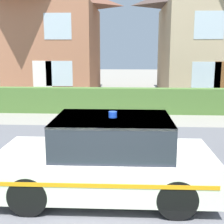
% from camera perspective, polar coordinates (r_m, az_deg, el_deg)
% --- Properties ---
extents(road_strip, '(28.00, 6.55, 0.01)m').
position_cam_1_polar(road_strip, '(7.86, -0.53, -8.37)').
color(road_strip, '#5B5B60').
rests_on(road_strip, ground).
extents(garden_hedge, '(13.05, 0.50, 1.08)m').
position_cam_1_polar(garden_hedge, '(13.19, 1.26, 2.08)').
color(garden_hedge, '#4C7233').
rests_on(garden_hedge, ground).
extents(police_car, '(3.85, 1.76, 1.58)m').
position_cam_1_polar(police_car, '(5.70, -0.87, -8.50)').
color(police_car, black).
rests_on(police_car, road_strip).
extents(house_left, '(7.40, 6.31, 7.08)m').
position_cam_1_polar(house_left, '(19.88, -13.52, 13.76)').
color(house_left, '#A86B4C').
rests_on(house_left, ground).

